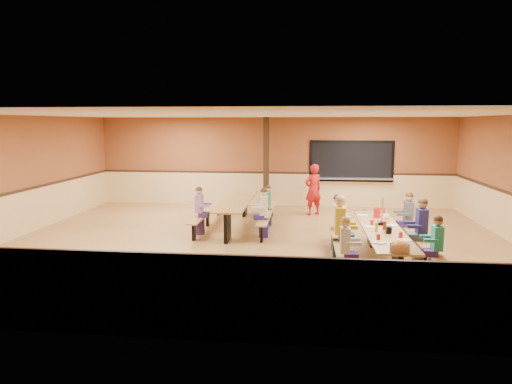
# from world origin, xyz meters

# --- Properties ---
(ground) EXTENTS (12.00, 12.00, 0.00)m
(ground) POSITION_xyz_m (0.00, 0.00, 0.00)
(ground) COLOR olive
(ground) RESTS_ON ground
(room_envelope) EXTENTS (12.04, 10.04, 3.02)m
(room_envelope) POSITION_xyz_m (0.00, 0.00, 0.69)
(room_envelope) COLOR brown
(room_envelope) RESTS_ON ground
(kitchen_pass_through) EXTENTS (2.78, 0.28, 1.38)m
(kitchen_pass_through) POSITION_xyz_m (2.60, 4.96, 1.49)
(kitchen_pass_through) COLOR black
(kitchen_pass_through) RESTS_ON ground
(structural_post) EXTENTS (0.18, 0.18, 3.00)m
(structural_post) POSITION_xyz_m (-0.20, 4.40, 1.50)
(structural_post) COLOR black
(structural_post) RESTS_ON ground
(cafeteria_table_main) EXTENTS (1.91, 3.70, 0.74)m
(cafeteria_table_main) POSITION_xyz_m (2.63, -1.45, 0.53)
(cafeteria_table_main) COLOR #A47741
(cafeteria_table_main) RESTS_ON ground
(cafeteria_table_second) EXTENTS (1.91, 3.70, 0.74)m
(cafeteria_table_second) POSITION_xyz_m (-0.74, 1.59, 0.53)
(cafeteria_table_second) COLOR #A47741
(cafeteria_table_second) RESTS_ON ground
(seated_child_white_left) EXTENTS (0.35, 0.29, 1.18)m
(seated_child_white_left) POSITION_xyz_m (1.80, -2.60, 0.59)
(seated_child_white_left) COLOR silver
(seated_child_white_left) RESTS_ON ground
(seated_adult_yellow) EXTENTS (0.44, 0.36, 1.35)m
(seated_adult_yellow) POSITION_xyz_m (1.80, -1.32, 0.67)
(seated_adult_yellow) COLOR gold
(seated_adult_yellow) RESTS_ON ground
(seated_child_grey_left) EXTENTS (0.37, 0.31, 1.22)m
(seated_child_grey_left) POSITION_xyz_m (1.80, -0.37, 0.61)
(seated_child_grey_left) COLOR white
(seated_child_grey_left) RESTS_ON ground
(seated_child_teal_right) EXTENTS (0.35, 0.28, 1.17)m
(seated_child_teal_right) POSITION_xyz_m (3.45, -2.24, 0.58)
(seated_child_teal_right) COLOR teal
(seated_child_teal_right) RESTS_ON ground
(seated_child_navy_right) EXTENTS (0.41, 0.34, 1.30)m
(seated_child_navy_right) POSITION_xyz_m (3.45, -1.11, 0.65)
(seated_child_navy_right) COLOR navy
(seated_child_navy_right) RESTS_ON ground
(seated_child_char_right) EXTENTS (0.38, 0.31, 1.22)m
(seated_child_char_right) POSITION_xyz_m (3.45, 0.10, 0.61)
(seated_child_char_right) COLOR #494E53
(seated_child_char_right) RESTS_ON ground
(seated_child_purple_sec) EXTENTS (0.37, 0.30, 1.20)m
(seated_child_purple_sec) POSITION_xyz_m (-1.57, 0.64, 0.60)
(seated_child_purple_sec) COLOR #946392
(seated_child_purple_sec) RESTS_ON ground
(seated_child_green_sec) EXTENTS (0.32, 0.26, 1.11)m
(seated_child_green_sec) POSITION_xyz_m (0.08, 1.86, 0.55)
(seated_child_green_sec) COLOR #3A8059
(seated_child_green_sec) RESTS_ON ground
(seated_child_tan_sec) EXTENTS (0.37, 0.30, 1.21)m
(seated_child_tan_sec) POSITION_xyz_m (0.08, 0.54, 0.61)
(seated_child_tan_sec) COLOR beige
(seated_child_tan_sec) RESTS_ON ground
(standing_woman) EXTENTS (0.68, 0.63, 1.57)m
(standing_woman) POSITION_xyz_m (1.33, 3.47, 0.79)
(standing_woman) COLOR #B41414
(standing_woman) RESTS_ON ground
(punch_pitcher) EXTENTS (0.16, 0.16, 0.22)m
(punch_pitcher) POSITION_xyz_m (2.68, -0.40, 0.85)
(punch_pitcher) COLOR red
(punch_pitcher) RESTS_ON cafeteria_table_main
(chip_bowl) EXTENTS (0.32, 0.32, 0.15)m
(chip_bowl) POSITION_xyz_m (2.63, -3.10, 0.81)
(chip_bowl) COLOR #F8A327
(chip_bowl) RESTS_ON cafeteria_table_main
(napkin_dispenser) EXTENTS (0.10, 0.14, 0.13)m
(napkin_dispenser) POSITION_xyz_m (2.68, -1.82, 0.80)
(napkin_dispenser) COLOR black
(napkin_dispenser) RESTS_ON cafeteria_table_main
(condiment_mustard) EXTENTS (0.06, 0.06, 0.17)m
(condiment_mustard) POSITION_xyz_m (2.47, -1.68, 0.82)
(condiment_mustard) COLOR yellow
(condiment_mustard) RESTS_ON cafeteria_table_main
(condiment_ketchup) EXTENTS (0.06, 0.06, 0.17)m
(condiment_ketchup) POSITION_xyz_m (2.65, -1.54, 0.82)
(condiment_ketchup) COLOR #B2140F
(condiment_ketchup) RESTS_ON cafeteria_table_main
(table_paddle) EXTENTS (0.16, 0.16, 0.56)m
(table_paddle) POSITION_xyz_m (2.67, -1.10, 0.88)
(table_paddle) COLOR black
(table_paddle) RESTS_ON cafeteria_table_main
(place_settings) EXTENTS (0.65, 3.30, 0.11)m
(place_settings) POSITION_xyz_m (2.63, -1.45, 0.80)
(place_settings) COLOR beige
(place_settings) RESTS_ON cafeteria_table_main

